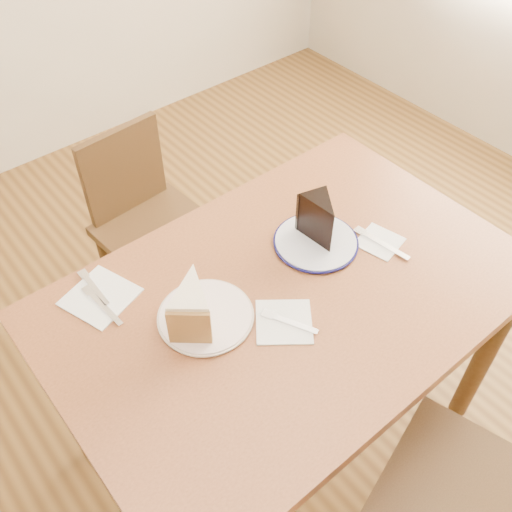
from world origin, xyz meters
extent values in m
plane|color=#4C3114|center=(0.00, 0.00, 0.00)|extent=(4.00, 4.00, 0.00)
cube|color=#5A2E18|center=(0.00, 0.00, 0.73)|extent=(1.20, 0.80, 0.04)
cylinder|color=#382111|center=(0.54, -0.34, 0.35)|extent=(0.06, 0.06, 0.71)
cylinder|color=#382111|center=(-0.54, 0.34, 0.35)|extent=(0.06, 0.06, 0.71)
cylinder|color=#382111|center=(0.54, 0.34, 0.35)|extent=(0.06, 0.06, 0.71)
cylinder|color=black|center=(0.16, -0.39, 0.23)|extent=(0.04, 0.04, 0.45)
cube|color=#311E0E|center=(0.02, 0.72, 0.40)|extent=(0.40, 0.40, 0.04)
cylinder|color=#311E0E|center=(0.17, 0.89, 0.19)|extent=(0.03, 0.03, 0.38)
cylinder|color=#311E0E|center=(-0.15, 0.86, 0.19)|extent=(0.03, 0.03, 0.38)
cylinder|color=#311E0E|center=(0.19, 0.57, 0.19)|extent=(0.03, 0.03, 0.38)
cylinder|color=#311E0E|center=(-0.13, 0.55, 0.19)|extent=(0.03, 0.03, 0.38)
cube|color=#311E0E|center=(0.01, 0.89, 0.59)|extent=(0.32, 0.05, 0.34)
cylinder|color=white|center=(-0.21, 0.06, 0.76)|extent=(0.22, 0.22, 0.01)
cylinder|color=silver|center=(0.16, 0.08, 0.76)|extent=(0.22, 0.22, 0.01)
cube|color=white|center=(-0.08, -0.07, 0.75)|extent=(0.19, 0.19, 0.00)
cube|color=white|center=(0.30, -0.03, 0.75)|extent=(0.13, 0.13, 0.00)
cube|color=white|center=(-0.38, 0.28, 0.75)|extent=(0.19, 0.19, 0.00)
cube|color=white|center=(-0.07, -0.08, 0.76)|extent=(0.07, 0.13, 0.00)
cube|color=silver|center=(0.30, -0.04, 0.76)|extent=(0.04, 0.17, 0.00)
cube|color=silver|center=(-0.38, 0.31, 0.76)|extent=(0.02, 0.14, 0.00)
cube|color=silver|center=(-0.39, 0.25, 0.76)|extent=(0.02, 0.16, 0.00)
camera|label=1|loc=(-0.65, -0.66, 1.85)|focal=40.00mm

